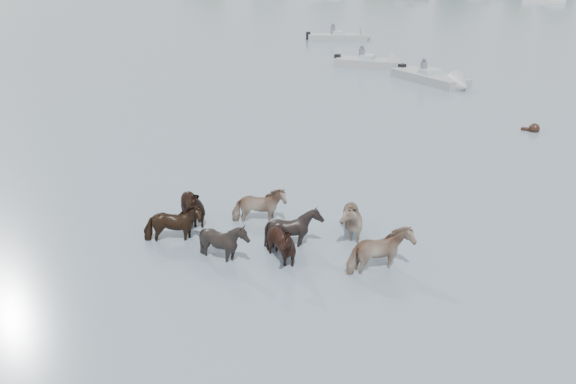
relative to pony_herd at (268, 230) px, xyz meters
The scene contains 6 objects.
ground 1.46m from the pony_herd, 38.41° to the right, with size 400.00×400.00×0.00m, color #4B5C6C.
pony_herd is the anchor object (origin of this frame).
swimming_pony 14.81m from the pony_herd, 77.49° to the left, with size 0.72×0.44×0.44m.
motorboat_a 25.60m from the pony_herd, 108.93° to the left, with size 4.63×2.36×1.92m.
motorboat_b 21.51m from the pony_herd, 98.75° to the left, with size 5.39×3.83×1.92m.
motorboat_f 37.27m from the pony_herd, 114.72° to the left, with size 5.14×4.08×1.92m.
Camera 1 is at (7.06, -10.92, 7.08)m, focal length 39.16 mm.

